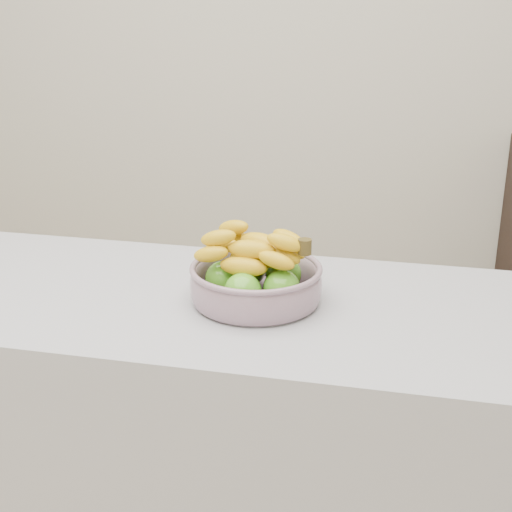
{
  "coord_description": "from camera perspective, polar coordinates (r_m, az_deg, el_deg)",
  "views": [
    {
      "loc": [
        0.6,
        -1.03,
        1.49
      ],
      "look_at": [
        0.3,
        0.28,
        1.0
      ],
      "focal_mm": 50.0,
      "sensor_mm": 36.0,
      "label": 1
    }
  ],
  "objects": [
    {
      "name": "fruit_bowl",
      "position": [
        1.45,
        -0.02,
        -1.85
      ],
      "size": [
        0.27,
        0.27,
        0.15
      ],
      "rotation": [
        0.0,
        0.0,
        -0.18
      ],
      "color": "#90A0AC",
      "rests_on": "counter"
    },
    {
      "name": "counter",
      "position": [
        1.78,
        -9.75,
        -16.11
      ],
      "size": [
        2.0,
        0.6,
        0.9
      ],
      "primitive_type": "cube",
      "color": "#A4A4AC",
      "rests_on": "ground"
    }
  ]
}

